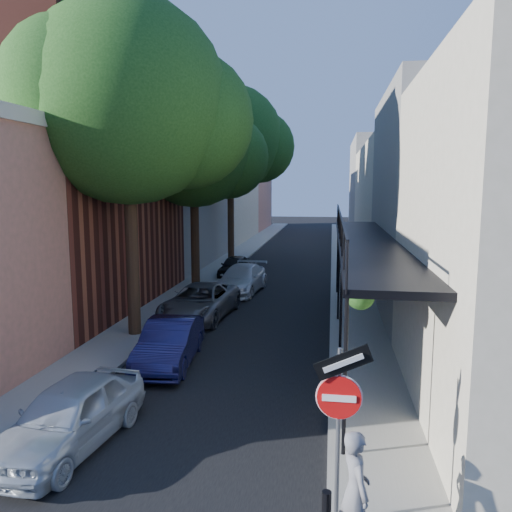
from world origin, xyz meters
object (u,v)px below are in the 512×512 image
at_px(parked_car_b, 170,343).
at_px(pedestrian, 355,489).
at_px(parked_car_a, 70,415).
at_px(parked_car_c, 200,302).
at_px(sign_post, 339,405).
at_px(oak_mid, 202,149).
at_px(oak_near, 142,107).
at_px(parked_car_d, 241,279).
at_px(oak_far, 238,141).
at_px(parked_car_e, 235,266).

bearing_deg(parked_car_b, pedestrian, -58.91).
relative_size(parked_car_a, parked_car_c, 0.82).
height_order(sign_post, oak_mid, oak_mid).
height_order(oak_near, parked_car_a, oak_near).
bearing_deg(parked_car_d, sign_post, -69.18).
bearing_deg(pedestrian, parked_car_d, -3.47).
height_order(parked_car_b, parked_car_d, parked_car_d).
xyz_separation_m(oak_far, parked_car_a, (1.18, -24.61, -7.58)).
xyz_separation_m(oak_mid, parked_car_d, (2.02, -0.45, -6.38)).
xyz_separation_m(oak_near, parked_car_d, (1.97, 7.51, -7.20)).
xyz_separation_m(oak_mid, pedestrian, (6.82, -17.73, -6.06)).
relative_size(sign_post, parked_car_a, 0.75).
xyz_separation_m(parked_car_a, parked_car_e, (-0.43, 19.51, -0.08)).
relative_size(parked_car_d, pedestrian, 2.66).
bearing_deg(oak_mid, parked_car_e, 78.26).
distance_m(oak_far, parked_car_c, 16.45).
height_order(oak_mid, parked_car_d, oak_mid).
bearing_deg(parked_car_c, oak_far, 99.40).
height_order(oak_mid, parked_car_b, oak_mid).
relative_size(oak_near, parked_car_d, 2.45).
distance_m(sign_post, pedestrian, 1.17).
bearing_deg(parked_car_a, parked_car_b, 90.78).
height_order(parked_car_a, pedestrian, pedestrian).
bearing_deg(sign_post, parked_car_c, 114.37).
relative_size(oak_near, parked_car_b, 2.85).
xyz_separation_m(oak_near, pedestrian, (6.77, -9.76, -6.88)).
relative_size(oak_mid, parked_car_b, 2.54).
xyz_separation_m(oak_near, parked_car_a, (1.20, -7.60, -7.20)).
height_order(oak_far, parked_car_a, oak_far).
distance_m(oak_mid, pedestrian, 19.94).
bearing_deg(parked_car_d, pedestrian, -68.83).
xyz_separation_m(parked_car_b, parked_car_e, (-0.91, 14.64, -0.06)).
distance_m(parked_car_a, parked_car_d, 15.14).
relative_size(parked_car_a, parked_car_e, 1.13).
xyz_separation_m(oak_mid, parked_car_a, (1.25, -15.57, -6.38)).
bearing_deg(sign_post, pedestrian, -62.90).
bearing_deg(oak_near, parked_car_d, 75.33).
bearing_deg(oak_far, pedestrian, -75.84).
bearing_deg(parked_car_e, parked_car_c, -84.26).
relative_size(parked_car_d, parked_car_e, 1.32).
relative_size(sign_post, oak_far, 0.25).
xyz_separation_m(parked_car_c, pedestrian, (5.56, -12.21, 0.32)).
bearing_deg(parked_car_a, sign_post, -11.16).
relative_size(parked_car_a, pedestrian, 2.28).
xyz_separation_m(oak_near, parked_car_e, (0.77, 11.91, -7.28)).
xyz_separation_m(oak_near, oak_mid, (-0.05, 7.97, -0.82)).
height_order(parked_car_c, parked_car_d, parked_car_c).
bearing_deg(oak_far, parked_car_e, -81.59).
xyz_separation_m(oak_near, parked_car_b, (1.68, -2.73, -7.22)).
xyz_separation_m(sign_post, parked_car_c, (-5.32, 11.74, -1.36)).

